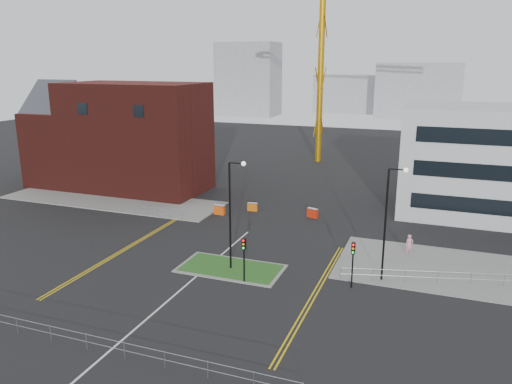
{
  "coord_description": "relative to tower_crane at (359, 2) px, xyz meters",
  "views": [
    {
      "loc": [
        17.36,
        -27.2,
        16.78
      ],
      "look_at": [
        1.84,
        14.42,
        5.0
      ],
      "focal_mm": 35.0,
      "sensor_mm": 36.0,
      "label": 1
    }
  ],
  "objects": [
    {
      "name": "skyline_a",
      "position": [
        -43.85,
        65.88,
        -14.33
      ],
      "size": [
        18.0,
        12.0,
        22.0
      ],
      "primitive_type": "cube",
      "color": "gray",
      "rests_on": "ground"
    },
    {
      "name": "barrier_left",
      "position": [
        -9.01,
        -32.69,
        -24.73
      ],
      "size": [
        1.34,
        0.54,
        1.1
      ],
      "color": "#DA4A0C",
      "rests_on": "ground"
    },
    {
      "name": "brick_building",
      "position": [
        -26.83,
        -26.12,
        -18.48
      ],
      "size": [
        24.2,
        10.07,
        14.24
      ],
      "color": "#491612",
      "rests_on": "ground"
    },
    {
      "name": "traffic_light_island",
      "position": [
        0.15,
        -48.14,
        -22.76
      ],
      "size": [
        0.28,
        0.33,
        3.65
      ],
      "color": "black",
      "rests_on": "ground"
    },
    {
      "name": "ground",
      "position": [
        -3.85,
        -54.12,
        -25.33
      ],
      "size": [
        200.0,
        200.0,
        0.0
      ],
      "primitive_type": "plane",
      "color": "black",
      "rests_on": "ground"
    },
    {
      "name": "pedestrian",
      "position": [
        11.77,
        -37.75,
        -24.39
      ],
      "size": [
        0.8,
        0.67,
        1.89
      ],
      "primitive_type": "imported",
      "rotation": [
        0.0,
        0.0,
        0.37
      ],
      "color": "pink",
      "rests_on": "ground"
    },
    {
      "name": "railing_right",
      "position": [
        16.65,
        -42.62,
        -24.55
      ],
      "size": [
        19.05,
        5.05,
        1.1
      ],
      "color": "gray",
      "rests_on": "ground"
    },
    {
      "name": "yellow_right_a",
      "position": [
        5.65,
        -48.12,
        -25.33
      ],
      "size": [
        0.12,
        20.0,
        0.01
      ],
      "primitive_type": "cube",
      "color": "gold",
      "rests_on": "ground"
    },
    {
      "name": "skyline_d",
      "position": [
        -11.85,
        85.88,
        -19.33
      ],
      "size": [
        30.0,
        12.0,
        12.0
      ],
      "primitive_type": "cube",
      "color": "gray",
      "rests_on": "ground"
    },
    {
      "name": "yellow_left_a",
      "position": [
        -12.85,
        -44.12,
        -25.33
      ],
      "size": [
        0.12,
        24.0,
        0.01
      ],
      "primitive_type": "cube",
      "color": "gold",
      "rests_on": "ground"
    },
    {
      "name": "traffic_light_right",
      "position": [
        8.15,
        -46.14,
        -22.76
      ],
      "size": [
        0.28,
        0.33,
        3.65
      ],
      "color": "black",
      "rests_on": "ground"
    },
    {
      "name": "railing_left",
      "position": [
        -14.85,
        -36.12,
        -24.59
      ],
      "size": [
        6.05,
        0.05,
        1.1
      ],
      "color": "gray",
      "rests_on": "ground"
    },
    {
      "name": "centre_line",
      "position": [
        -3.85,
        -52.12,
        -25.33
      ],
      "size": [
        0.15,
        30.0,
        0.01
      ],
      "primitive_type": "cube",
      "color": "silver",
      "rests_on": "ground"
    },
    {
      "name": "tower_crane",
      "position": [
        0.0,
        0.0,
        0.0
      ],
      "size": [
        52.56,
        8.84,
        36.61
      ],
      "color": "#B97E0A",
      "rests_on": "ground"
    },
    {
      "name": "island_kerb",
      "position": [
        -1.85,
        -46.12,
        -25.29
      ],
      "size": [
        8.6,
        4.6,
        0.08
      ],
      "primitive_type": "cube",
      "color": "slate",
      "rests_on": "ground"
    },
    {
      "name": "grass_island",
      "position": [
        -1.85,
        -46.12,
        -25.27
      ],
      "size": [
        8.0,
        4.0,
        0.12
      ],
      "primitive_type": "cube",
      "color": "#20501A",
      "rests_on": "ground"
    },
    {
      "name": "barrier_mid",
      "position": [
        -6.01,
        -30.12,
        -24.81
      ],
      "size": [
        1.18,
        0.53,
        0.96
      ],
      "color": "#CC5B0B",
      "rests_on": "ground"
    },
    {
      "name": "yellow_left_b",
      "position": [
        -12.55,
        -44.12,
        -25.33
      ],
      "size": [
        0.12,
        24.0,
        0.01
      ],
      "primitive_type": "cube",
      "color": "gold",
      "rests_on": "ground"
    },
    {
      "name": "pavement_left",
      "position": [
        -23.85,
        -32.12,
        -25.27
      ],
      "size": [
        28.0,
        8.0,
        0.12
      ],
      "primitive_type": "cube",
      "color": "slate",
      "rests_on": "ground"
    },
    {
      "name": "railing_front",
      "position": [
        -3.85,
        -60.12,
        -24.55
      ],
      "size": [
        24.05,
        0.05,
        1.1
      ],
      "color": "gray",
      "rests_on": "ground"
    },
    {
      "name": "barrier_right",
      "position": [
        1.05,
        -30.12,
        -24.76
      ],
      "size": [
        1.31,
        0.84,
        1.05
      ],
      "color": "red",
      "rests_on": "ground"
    },
    {
      "name": "pavement_right",
      "position": [
        18.15,
        -40.12,
        -25.27
      ],
      "size": [
        24.0,
        10.0,
        0.12
      ],
      "primitive_type": "cube",
      "color": "slate",
      "rests_on": "ground"
    },
    {
      "name": "yellow_right_b",
      "position": [
        5.95,
        -48.12,
        -25.33
      ],
      "size": [
        0.12,
        20.0,
        0.01
      ],
      "primitive_type": "cube",
      "color": "gold",
      "rests_on": "ground"
    },
    {
      "name": "streetlamp_island",
      "position": [
        -1.63,
        -46.12,
        -19.92
      ],
      "size": [
        1.46,
        0.36,
        9.18
      ],
      "color": "black",
      "rests_on": "ground"
    },
    {
      "name": "skyline_b",
      "position": [
        6.15,
        75.88,
        -17.33
      ],
      "size": [
        24.0,
        12.0,
        16.0
      ],
      "primitive_type": "cube",
      "color": "gray",
      "rests_on": "ground"
    },
    {
      "name": "streetlamp_right_near",
      "position": [
        10.37,
        -44.12,
        -19.92
      ],
      "size": [
        1.46,
        0.36,
        9.18
      ],
      "color": "black",
      "rests_on": "ground"
    }
  ]
}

